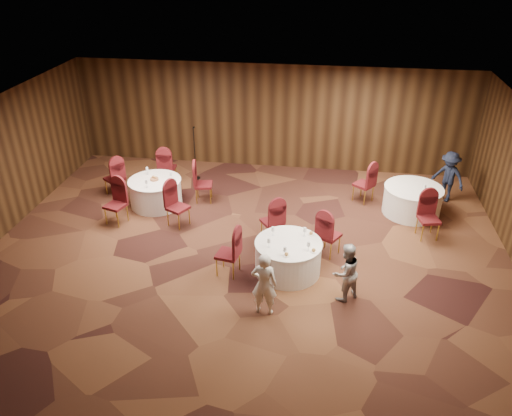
# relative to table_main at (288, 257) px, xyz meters

# --- Properties ---
(ground) EXTENTS (12.00, 12.00, 0.00)m
(ground) POSITION_rel_table_main_xyz_m (-1.01, 0.57, -0.38)
(ground) COLOR black
(ground) RESTS_ON ground
(room_shell) EXTENTS (12.00, 12.00, 12.00)m
(room_shell) POSITION_rel_table_main_xyz_m (-1.01, 0.57, 1.59)
(room_shell) COLOR silver
(room_shell) RESTS_ON ground
(table_main) EXTENTS (1.44, 1.44, 0.74)m
(table_main) POSITION_rel_table_main_xyz_m (0.00, 0.00, 0.00)
(table_main) COLOR white
(table_main) RESTS_ON ground
(table_left) EXTENTS (1.41, 1.41, 0.74)m
(table_left) POSITION_rel_table_main_xyz_m (-3.80, 2.54, -0.00)
(table_left) COLOR white
(table_left) RESTS_ON ground
(table_right) EXTENTS (1.50, 1.50, 0.74)m
(table_right) POSITION_rel_table_main_xyz_m (2.99, 3.07, -0.00)
(table_right) COLOR white
(table_right) RESTS_ON ground
(chairs_main) EXTENTS (2.78, 2.16, 1.00)m
(chairs_main) POSITION_rel_table_main_xyz_m (-0.30, 0.61, 0.12)
(chairs_main) COLOR #410D13
(chairs_main) RESTS_ON ground
(chairs_left) EXTENTS (3.21, 3.00, 1.00)m
(chairs_left) POSITION_rel_table_main_xyz_m (-3.79, 2.57, 0.12)
(chairs_left) COLOR #410D13
(chairs_left) RESTS_ON ground
(chairs_right) EXTENTS (2.13, 2.37, 1.00)m
(chairs_right) POSITION_rel_table_main_xyz_m (2.49, 2.73, 0.12)
(chairs_right) COLOR #410D13
(chairs_right) RESTS_ON ground
(tabletop_main) EXTENTS (1.05, 1.04, 0.22)m
(tabletop_main) POSITION_rel_table_main_xyz_m (0.14, -0.10, 0.47)
(tabletop_main) COLOR silver
(tabletop_main) RESTS_ON table_main
(tabletop_left) EXTENTS (0.81, 0.83, 0.22)m
(tabletop_left) POSITION_rel_table_main_xyz_m (-3.79, 2.54, 0.45)
(tabletop_left) COLOR silver
(tabletop_left) RESTS_ON table_left
(tabletop_right) EXTENTS (0.08, 0.08, 0.22)m
(tabletop_right) POSITION_rel_table_main_xyz_m (3.20, 2.84, 0.52)
(tabletop_right) COLOR silver
(tabletop_right) RESTS_ON table_right
(mic_stand) EXTENTS (0.24, 0.24, 1.61)m
(mic_stand) POSITION_rel_table_main_xyz_m (-3.14, 4.32, 0.10)
(mic_stand) COLOR black
(mic_stand) RESTS_ON ground
(woman_a) EXTENTS (0.52, 0.36, 1.36)m
(woman_a) POSITION_rel_table_main_xyz_m (-0.34, -1.41, 0.30)
(woman_a) COLOR silver
(woman_a) RESTS_ON ground
(woman_b) EXTENTS (0.78, 0.76, 1.27)m
(woman_b) POSITION_rel_table_main_xyz_m (1.20, -0.74, 0.26)
(woman_b) COLOR #A2A1A6
(woman_b) RESTS_ON ground
(man_c) EXTENTS (1.05, 0.98, 1.43)m
(man_c) POSITION_rel_table_main_xyz_m (4.00, 3.94, 0.34)
(man_c) COLOR black
(man_c) RESTS_ON ground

